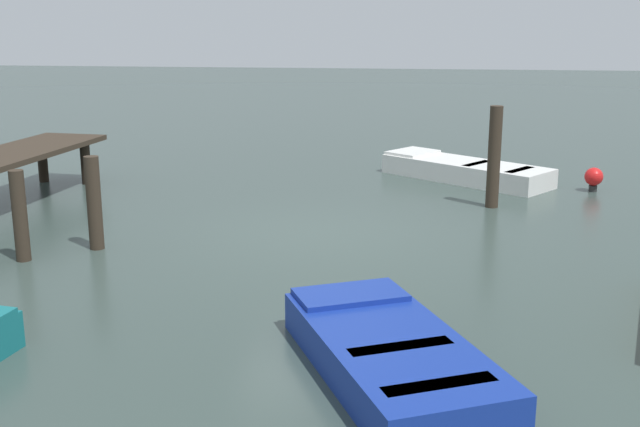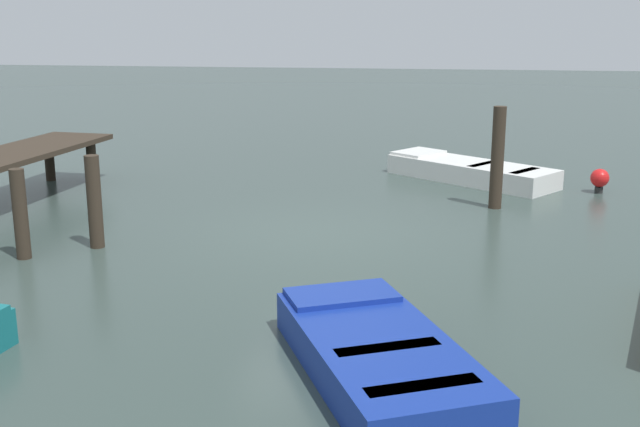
{
  "view_description": "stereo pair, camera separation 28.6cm",
  "coord_description": "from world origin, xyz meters",
  "px_view_note": "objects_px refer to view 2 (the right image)",
  "views": [
    {
      "loc": [
        -12.03,
        -1.54,
        3.42
      ],
      "look_at": [
        0.0,
        0.0,
        0.35
      ],
      "focal_mm": 44.3,
      "sensor_mm": 36.0,
      "label": 1
    },
    {
      "loc": [
        -11.99,
        -1.83,
        3.42
      ],
      "look_at": [
        0.0,
        0.0,
        0.35
      ],
      "focal_mm": 44.3,
      "sensor_mm": 36.0,
      "label": 2
    }
  ],
  "objects_px": {
    "mooring_piling_center": "(94,202)",
    "marker_buoy": "(600,179)",
    "rowboat_blue": "(378,354)",
    "rowboat_white": "(470,171)",
    "dock_segment": "(0,162)",
    "mooring_piling_mid_left": "(20,214)",
    "mooring_piling_far_left": "(497,158)"
  },
  "relations": [
    {
      "from": "dock_segment",
      "to": "rowboat_white",
      "type": "bearing_deg",
      "value": -61.53
    },
    {
      "from": "mooring_piling_center",
      "to": "marker_buoy",
      "type": "distance_m",
      "value": 9.63
    },
    {
      "from": "mooring_piling_mid_left",
      "to": "marker_buoy",
      "type": "relative_size",
      "value": 2.74
    },
    {
      "from": "rowboat_blue",
      "to": "mooring_piling_center",
      "type": "bearing_deg",
      "value": 25.57
    },
    {
      "from": "rowboat_blue",
      "to": "marker_buoy",
      "type": "relative_size",
      "value": 6.78
    },
    {
      "from": "rowboat_blue",
      "to": "marker_buoy",
      "type": "bearing_deg",
      "value": -47.85
    },
    {
      "from": "mooring_piling_mid_left",
      "to": "mooring_piling_far_left",
      "type": "height_order",
      "value": "mooring_piling_far_left"
    },
    {
      "from": "rowboat_white",
      "to": "mooring_piling_mid_left",
      "type": "relative_size",
      "value": 2.74
    },
    {
      "from": "mooring_piling_far_left",
      "to": "marker_buoy",
      "type": "bearing_deg",
      "value": -53.0
    },
    {
      "from": "rowboat_white",
      "to": "rowboat_blue",
      "type": "bearing_deg",
      "value": 119.95
    },
    {
      "from": "rowboat_white",
      "to": "mooring_piling_mid_left",
      "type": "distance_m",
      "value": 9.25
    },
    {
      "from": "rowboat_blue",
      "to": "mooring_piling_center",
      "type": "height_order",
      "value": "mooring_piling_center"
    },
    {
      "from": "mooring_piling_far_left",
      "to": "mooring_piling_center",
      "type": "distance_m",
      "value": 7.01
    },
    {
      "from": "mooring_piling_mid_left",
      "to": "dock_segment",
      "type": "bearing_deg",
      "value": 34.18
    },
    {
      "from": "rowboat_blue",
      "to": "marker_buoy",
      "type": "distance_m",
      "value": 9.48
    },
    {
      "from": "dock_segment",
      "to": "mooring_piling_center",
      "type": "xyz_separation_m",
      "value": [
        -2.21,
        -2.78,
        -0.13
      ]
    },
    {
      "from": "mooring_piling_mid_left",
      "to": "rowboat_white",
      "type": "bearing_deg",
      "value": -44.87
    },
    {
      "from": "rowboat_white",
      "to": "mooring_piling_mid_left",
      "type": "height_order",
      "value": "mooring_piling_mid_left"
    },
    {
      "from": "dock_segment",
      "to": "mooring_piling_center",
      "type": "distance_m",
      "value": 3.55
    },
    {
      "from": "rowboat_white",
      "to": "dock_segment",
      "type": "bearing_deg",
      "value": 60.23
    },
    {
      "from": "mooring_piling_center",
      "to": "marker_buoy",
      "type": "relative_size",
      "value": 2.93
    },
    {
      "from": "dock_segment",
      "to": "mooring_piling_far_left",
      "type": "distance_m",
      "value": 8.96
    },
    {
      "from": "rowboat_blue",
      "to": "rowboat_white",
      "type": "relative_size",
      "value": 0.9
    },
    {
      "from": "dock_segment",
      "to": "marker_buoy",
      "type": "relative_size",
      "value": 12.17
    },
    {
      "from": "mooring_piling_far_left",
      "to": "rowboat_white",
      "type": "bearing_deg",
      "value": 8.97
    },
    {
      "from": "rowboat_blue",
      "to": "rowboat_white",
      "type": "bearing_deg",
      "value": -32.15
    },
    {
      "from": "rowboat_white",
      "to": "mooring_piling_center",
      "type": "height_order",
      "value": "mooring_piling_center"
    },
    {
      "from": "dock_segment",
      "to": "rowboat_white",
      "type": "distance_m",
      "value": 9.26
    },
    {
      "from": "rowboat_blue",
      "to": "mooring_piling_mid_left",
      "type": "bearing_deg",
      "value": 35.4
    },
    {
      "from": "rowboat_blue",
      "to": "rowboat_white",
      "type": "xyz_separation_m",
      "value": [
        9.57,
        -1.18,
        -0.0
      ]
    },
    {
      "from": "mooring_piling_far_left",
      "to": "marker_buoy",
      "type": "height_order",
      "value": "mooring_piling_far_left"
    },
    {
      "from": "mooring_piling_mid_left",
      "to": "mooring_piling_far_left",
      "type": "xyz_separation_m",
      "value": [
        4.14,
        -6.9,
        0.27
      ]
    }
  ]
}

